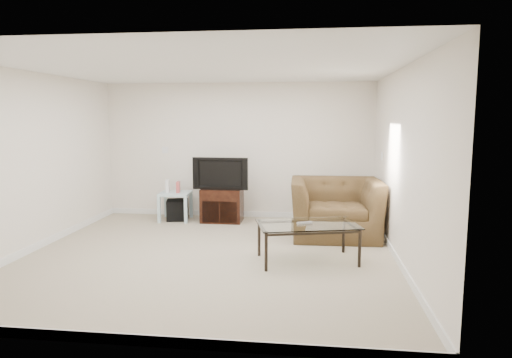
# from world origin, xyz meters

# --- Properties ---
(floor) EXTENTS (5.00, 5.00, 0.00)m
(floor) POSITION_xyz_m (0.00, 0.00, 0.00)
(floor) COLOR tan
(floor) RESTS_ON ground
(ceiling) EXTENTS (5.00, 5.00, 0.00)m
(ceiling) POSITION_xyz_m (0.00, 0.00, 2.50)
(ceiling) COLOR white
(ceiling) RESTS_ON ground
(wall_back) EXTENTS (5.00, 0.02, 2.50)m
(wall_back) POSITION_xyz_m (0.00, 2.50, 1.25)
(wall_back) COLOR silver
(wall_back) RESTS_ON ground
(wall_left) EXTENTS (0.02, 5.00, 2.50)m
(wall_left) POSITION_xyz_m (-2.50, 0.00, 1.25)
(wall_left) COLOR silver
(wall_left) RESTS_ON ground
(wall_right) EXTENTS (0.02, 5.00, 2.50)m
(wall_right) POSITION_xyz_m (2.50, 0.00, 1.25)
(wall_right) COLOR silver
(wall_right) RESTS_ON ground
(plate_back) EXTENTS (0.12, 0.02, 0.12)m
(plate_back) POSITION_xyz_m (-1.40, 2.49, 1.25)
(plate_back) COLOR white
(plate_back) RESTS_ON wall_back
(plate_right_switch) EXTENTS (0.02, 0.09, 0.13)m
(plate_right_switch) POSITION_xyz_m (2.49, 1.60, 1.25)
(plate_right_switch) COLOR white
(plate_right_switch) RESTS_ON wall_right
(plate_right_outlet) EXTENTS (0.02, 0.08, 0.12)m
(plate_right_outlet) POSITION_xyz_m (2.49, 1.30, 0.30)
(plate_right_outlet) COLOR white
(plate_right_outlet) RESTS_ON wall_right
(tv_stand) EXTENTS (0.72, 0.51, 0.60)m
(tv_stand) POSITION_xyz_m (-0.22, 2.05, 0.30)
(tv_stand) COLOR black
(tv_stand) RESTS_ON floor
(dvd_player) EXTENTS (0.40, 0.28, 0.06)m
(dvd_player) POSITION_xyz_m (-0.22, 2.01, 0.50)
(dvd_player) COLOR black
(dvd_player) RESTS_ON tv_stand
(television) EXTENTS (0.92, 0.21, 0.57)m
(television) POSITION_xyz_m (-0.22, 2.02, 0.89)
(television) COLOR black
(television) RESTS_ON tv_stand
(side_table) EXTENTS (0.57, 0.57, 0.51)m
(side_table) POSITION_xyz_m (-1.09, 2.05, 0.26)
(side_table) COLOR #A5C3CB
(side_table) RESTS_ON floor
(subwoofer) EXTENTS (0.45, 0.45, 0.38)m
(subwoofer) POSITION_xyz_m (-1.06, 2.07, 0.18)
(subwoofer) COLOR black
(subwoofer) RESTS_ON floor
(game_console) EXTENTS (0.08, 0.18, 0.24)m
(game_console) POSITION_xyz_m (-1.21, 2.02, 0.63)
(game_console) COLOR white
(game_console) RESTS_ON side_table
(game_case) EXTENTS (0.07, 0.16, 0.20)m
(game_case) POSITION_xyz_m (-1.02, 2.03, 0.61)
(game_case) COLOR #CC4C4C
(game_case) RESTS_ON side_table
(recliner) EXTENTS (1.42, 0.94, 1.21)m
(recliner) POSITION_xyz_m (1.75, 1.27, 0.61)
(recliner) COLOR #493720
(recliner) RESTS_ON floor
(coffee_table) EXTENTS (1.41, 1.01, 0.50)m
(coffee_table) POSITION_xyz_m (1.33, -0.08, 0.25)
(coffee_table) COLOR black
(coffee_table) RESTS_ON floor
(remote) EXTENTS (0.21, 0.13, 0.02)m
(remote) POSITION_xyz_m (1.29, -0.08, 0.51)
(remote) COLOR #B2B2B7
(remote) RESTS_ON coffee_table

